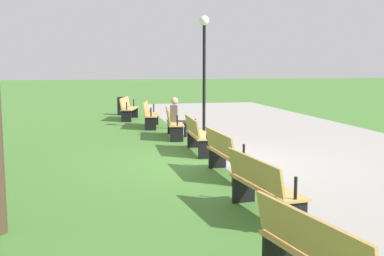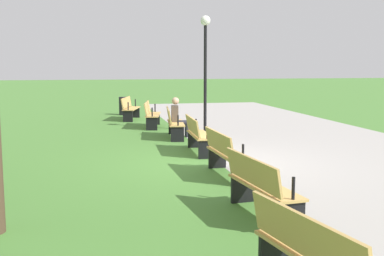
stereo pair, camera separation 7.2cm
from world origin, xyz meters
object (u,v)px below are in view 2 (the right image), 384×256
object	(u,v)px
bench_3	(198,134)
trash_bin	(124,106)
bench_2	(174,122)
bench_5	(260,185)
person_seated	(178,116)
lamp_post	(205,51)
bench_1	(151,114)
bench_4	(225,153)
bench_0	(130,108)

from	to	relation	value
bench_3	trash_bin	bearing A→B (deg)	-170.27
bench_3	bench_2	bearing A→B (deg)	-173.57
bench_5	person_seated	size ratio (longest dim) A/B	1.41
bench_3	lamp_post	world-z (taller)	lamp_post
person_seated	lamp_post	size ratio (longest dim) A/B	0.32
bench_2	person_seated	size ratio (longest dim) A/B	1.41
bench_1	person_seated	xyz separation A→B (m)	(2.33, 0.54, 0.17)
trash_bin	person_seated	bearing A→B (deg)	10.36
bench_1	bench_4	distance (m)	7.57
person_seated	trash_bin	world-z (taller)	person_seated
bench_1	bench_5	xyz separation A→B (m)	(10.07, 0.38, 0.00)
bench_5	lamp_post	bearing A→B (deg)	165.47
bench_5	bench_2	bearing A→B (deg)	173.55
bench_2	lamp_post	xyz separation A→B (m)	(-1.24, 1.25, 2.15)
bench_2	trash_bin	size ratio (longest dim) A/B	2.16
bench_1	bench_2	xyz separation A→B (m)	(2.50, 0.38, 0.00)
bench_4	person_seated	world-z (taller)	person_seated
bench_2	bench_5	size ratio (longest dim) A/B	1.00
lamp_post	bench_3	bearing A→B (deg)	-15.78
bench_3	person_seated	bearing A→B (deg)	-177.27
bench_5	bench_1	bearing A→B (deg)	175.69
bench_1	trash_bin	world-z (taller)	bench_1
bench_0	bench_1	distance (m)	2.53
bench_0	bench_3	size ratio (longest dim) A/B	1.03
bench_5	lamp_post	size ratio (longest dim) A/B	0.45
bench_1	person_seated	size ratio (longest dim) A/B	1.42
lamp_post	bench_4	bearing A→B (deg)	-9.59
trash_bin	bench_3	bearing A→B (deg)	7.58
bench_2	bench_4	distance (m)	5.05
person_seated	trash_bin	bearing A→B (deg)	-163.20
person_seated	lamp_post	distance (m)	2.50
bench_0	bench_3	xyz separation A→B (m)	(7.49, 1.13, 0.00)
bench_5	bench_0	bearing A→B (deg)	177.83
bench_1	lamp_post	bearing A→B (deg)	63.01
person_seated	lamp_post	xyz separation A→B (m)	(-1.07, 1.09, 1.98)
bench_4	trash_bin	world-z (taller)	bench_4
bench_1	person_seated	distance (m)	2.40
bench_4	bench_3	bearing A→B (deg)	177.85
bench_0	bench_4	xyz separation A→B (m)	(10.01, 1.13, 0.00)
person_seated	bench_2	bearing A→B (deg)	-37.28
bench_0	bench_5	world-z (taller)	same
bench_5	person_seated	bearing A→B (deg)	172.36
bench_4	lamp_post	xyz separation A→B (m)	(-6.29, 1.06, 2.15)
bench_1	trash_bin	bearing A→B (deg)	-160.33
bench_5	bench_3	bearing A→B (deg)	171.41
bench_3	bench_1	bearing A→B (deg)	-171.43
bench_5	lamp_post	world-z (taller)	lamp_post
bench_0	trash_bin	size ratio (longest dim) A/B	2.19
bench_1	person_seated	world-z (taller)	person_seated
bench_1	person_seated	bearing A→B (deg)	23.74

